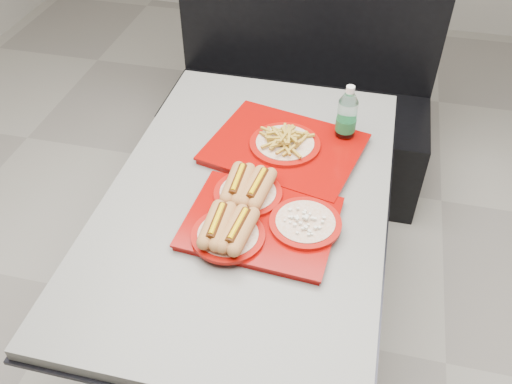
% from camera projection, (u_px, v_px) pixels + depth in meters
% --- Properties ---
extents(ground, '(6.00, 6.00, 0.00)m').
position_uv_depth(ground, '(250.00, 324.00, 2.27)').
color(ground, '#9B968B').
rests_on(ground, ground).
extents(diner_table, '(0.92, 1.42, 0.75)m').
position_uv_depth(diner_table, '(248.00, 228.00, 1.88)').
color(diner_table, black).
rests_on(diner_table, ground).
extents(booth_bench, '(1.30, 0.57, 1.35)m').
position_uv_depth(booth_bench, '(299.00, 102.00, 2.79)').
color(booth_bench, black).
rests_on(booth_bench, ground).
extents(tray_near, '(0.48, 0.41, 0.10)m').
position_uv_depth(tray_near, '(255.00, 216.00, 1.64)').
color(tray_near, '#850603').
rests_on(tray_near, diner_table).
extents(tray_far, '(0.59, 0.50, 0.10)m').
position_uv_depth(tray_far, '(285.00, 146.00, 1.90)').
color(tray_far, '#850603').
rests_on(tray_far, diner_table).
extents(water_bottle, '(0.07, 0.07, 0.23)m').
position_uv_depth(water_bottle, '(346.00, 118.00, 1.90)').
color(water_bottle, silver).
rests_on(water_bottle, diner_table).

